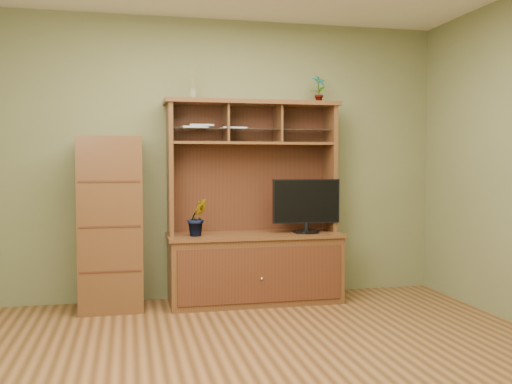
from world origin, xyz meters
name	(u,v)px	position (x,y,z in m)	size (l,w,h in m)	color
room	(263,158)	(0.00, 0.00, 1.35)	(4.54, 4.04, 2.74)	#503116
media_hutch	(254,247)	(0.32, 1.73, 0.52)	(1.66, 0.61, 1.90)	#4A2C15
monitor	(306,204)	(0.81, 1.65, 0.92)	(0.65, 0.25, 0.51)	black
orchid_plant	(198,217)	(-0.22, 1.65, 0.82)	(0.19, 0.15, 0.34)	#2C6020
top_plant	(319,89)	(0.98, 1.80, 2.03)	(0.14, 0.10, 0.27)	#3D6E26
reed_diffuser	(192,87)	(-0.25, 1.80, 2.01)	(0.06, 0.06, 0.29)	silver
magazines	(209,127)	(-0.09, 1.81, 1.65)	(0.62, 0.20, 0.04)	#ACABB0
side_cabinet	(111,223)	(-0.99, 1.73, 0.77)	(0.55, 0.50, 1.55)	#4A2C15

